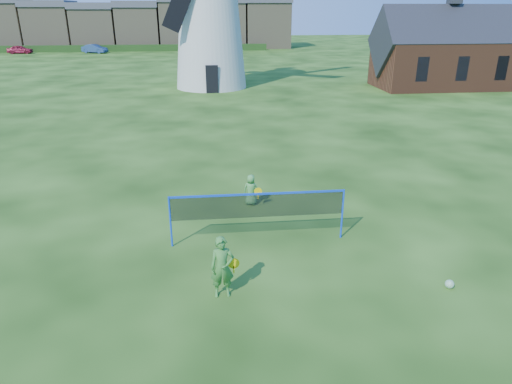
{
  "coord_description": "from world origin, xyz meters",
  "views": [
    {
      "loc": [
        -1.12,
        -11.62,
        6.41
      ],
      "look_at": [
        0.2,
        0.5,
        1.5
      ],
      "focal_mm": 32.13,
      "sensor_mm": 36.0,
      "label": 1
    }
  ],
  "objects": [
    {
      "name": "badminton_net",
      "position": [
        0.24,
        0.29,
        1.14
      ],
      "size": [
        5.05,
        0.05,
        1.55
      ],
      "color": "blue",
      "rests_on": "ground"
    },
    {
      "name": "player_boy",
      "position": [
        0.31,
        3.08,
        0.55
      ],
      "size": [
        0.66,
        0.45,
        1.09
      ],
      "rotation": [
        0.0,
        0.0,
        2.94
      ],
      "color": "#4C994A",
      "rests_on": "ground"
    },
    {
      "name": "player_girl",
      "position": [
        -0.9,
        -2.31,
        0.77
      ],
      "size": [
        0.71,
        0.39,
        1.54
      ],
      "rotation": [
        0.0,
        0.0,
        0.04
      ],
      "color": "#3C8033",
      "rests_on": "ground"
    },
    {
      "name": "car_left",
      "position": [
        -28.72,
        63.76,
        0.61
      ],
      "size": [
        3.6,
        1.48,
        1.22
      ],
      "primitive_type": "imported",
      "rotation": [
        0.0,
        0.0,
        1.56
      ],
      "color": "maroon",
      "rests_on": "ground"
    },
    {
      "name": "car_right",
      "position": [
        -17.72,
        63.57,
        0.64
      ],
      "size": [
        4.12,
        2.76,
        1.28
      ],
      "primitive_type": "imported",
      "rotation": [
        0.0,
        0.0,
        1.17
      ],
      "color": "navy",
      "rests_on": "ground"
    },
    {
      "name": "ground",
      "position": [
        0.0,
        0.0,
        0.0
      ],
      "size": [
        220.0,
        220.0,
        0.0
      ],
      "primitive_type": "plane",
      "color": "black",
      "rests_on": "ground"
    },
    {
      "name": "terraced_houses",
      "position": [
        -18.92,
        72.0,
        3.97
      ],
      "size": [
        65.8,
        8.4,
        8.29
      ],
      "color": "gray",
      "rests_on": "ground"
    },
    {
      "name": "play_ball",
      "position": [
        4.65,
        -2.61,
        0.11
      ],
      "size": [
        0.22,
        0.22,
        0.22
      ],
      "primitive_type": "sphere",
      "color": "green",
      "rests_on": "ground"
    },
    {
      "name": "hedge",
      "position": [
        -22.0,
        66.0,
        0.5
      ],
      "size": [
        62.0,
        0.8,
        1.0
      ],
      "primitive_type": "cube",
      "color": "#193814",
      "rests_on": "ground"
    },
    {
      "name": "chapel",
      "position": [
        19.35,
        26.77,
        2.86
      ],
      "size": [
        12.03,
        5.83,
        10.17
      ],
      "color": "brown",
      "rests_on": "ground"
    },
    {
      "name": "windmill",
      "position": [
        -0.58,
        28.92,
        6.31
      ],
      "size": [
        13.99,
        6.0,
        18.57
      ],
      "color": "silver",
      "rests_on": "ground"
    }
  ]
}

